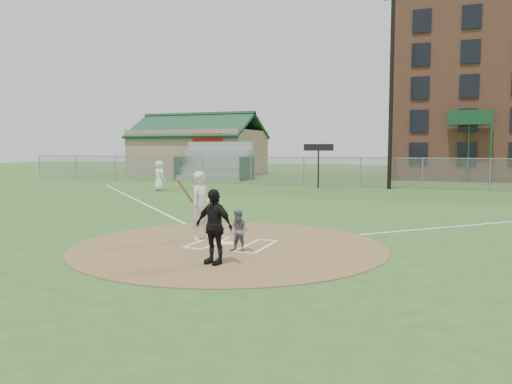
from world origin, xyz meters
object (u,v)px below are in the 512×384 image
(umpire, at_px, (214,226))
(ondeck_player, at_px, (159,176))
(batter_at_plate, at_px, (201,206))
(home_plate, at_px, (226,243))
(catcher, at_px, (239,231))

(umpire, xyz_separation_m, ondeck_player, (-11.81, 16.78, 0.06))
(ondeck_player, xyz_separation_m, batter_at_plate, (10.20, -14.24, 0.07))
(batter_at_plate, bearing_deg, umpire, -57.63)
(home_plate, bearing_deg, batter_at_plate, 162.07)
(home_plate, xyz_separation_m, ondeck_player, (-11.09, 14.52, 0.90))
(home_plate, distance_m, ondeck_player, 18.29)
(ondeck_player, height_order, batter_at_plate, batter_at_plate)
(catcher, relative_size, ondeck_player, 0.57)
(ondeck_player, bearing_deg, home_plate, 154.17)
(ondeck_player, distance_m, batter_at_plate, 17.52)
(home_plate, distance_m, batter_at_plate, 1.34)
(catcher, distance_m, ondeck_player, 19.43)
(home_plate, relative_size, catcher, 0.38)
(home_plate, height_order, batter_at_plate, batter_at_plate)
(ondeck_player, relative_size, batter_at_plate, 0.95)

